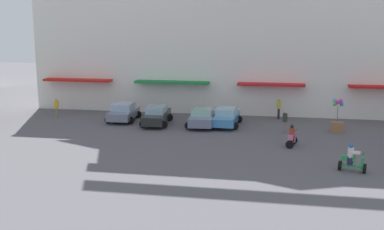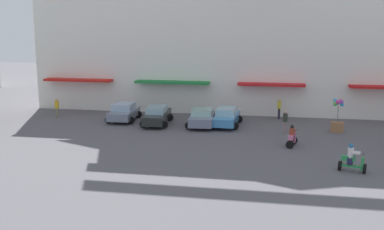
% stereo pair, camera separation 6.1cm
% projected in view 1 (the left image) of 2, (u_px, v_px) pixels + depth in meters
% --- Properties ---
extents(ground_plane, '(128.00, 128.00, 0.00)m').
position_uv_depth(ground_plane, '(184.00, 176.00, 24.84)').
color(ground_plane, '#5A575D').
extents(colonial_building, '(34.94, 15.27, 22.60)m').
position_uv_depth(colonial_building, '(230.00, 2.00, 44.69)').
color(colonial_building, white).
rests_on(colonial_building, ground).
extents(parked_car_0, '(2.53, 4.05, 1.47)m').
position_uv_depth(parked_car_0, '(123.00, 112.00, 38.61)').
color(parked_car_0, slate).
rests_on(parked_car_0, ground).
extents(parked_car_1, '(2.42, 4.55, 1.48)m').
position_uv_depth(parked_car_1, '(157.00, 115.00, 37.18)').
color(parked_car_1, '#242727').
rests_on(parked_car_1, ground).
extents(parked_car_2, '(2.56, 4.13, 1.38)m').
position_uv_depth(parked_car_2, '(202.00, 117.00, 36.48)').
color(parked_car_2, slate).
rests_on(parked_car_2, ground).
extents(parked_car_3, '(2.37, 4.24, 1.44)m').
position_uv_depth(parked_car_3, '(226.00, 117.00, 36.65)').
color(parked_car_3, '#4389C8').
rests_on(parked_car_3, ground).
extents(scooter_rider_0, '(1.52, 0.90, 1.57)m').
position_uv_depth(scooter_rider_0, '(352.00, 160.00, 25.41)').
color(scooter_rider_0, black).
rests_on(scooter_rider_0, ground).
extents(scooter_rider_4, '(0.81, 1.50, 1.48)m').
position_uv_depth(scooter_rider_4, '(292.00, 137.00, 30.61)').
color(scooter_rider_4, black).
rests_on(scooter_rider_4, ground).
extents(pedestrian_0, '(0.44, 0.44, 1.66)m').
position_uv_depth(pedestrian_0, '(285.00, 120.00, 34.20)').
color(pedestrian_0, slate).
rests_on(pedestrian_0, ground).
extents(pedestrian_2, '(0.48, 0.48, 1.65)m').
position_uv_depth(pedestrian_2, '(56.00, 107.00, 39.88)').
color(pedestrian_2, '#757358').
rests_on(pedestrian_2, ground).
extents(pedestrian_3, '(0.43, 0.43, 1.75)m').
position_uv_depth(pedestrian_3, '(279.00, 107.00, 39.17)').
color(pedestrian_3, '#251F2F').
rests_on(pedestrian_3, ground).
extents(balloon_vendor_cart, '(0.95, 0.77, 2.51)m').
position_uv_depth(balloon_vendor_cart, '(337.00, 118.00, 34.53)').
color(balloon_vendor_cart, '#946642').
rests_on(balloon_vendor_cart, ground).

